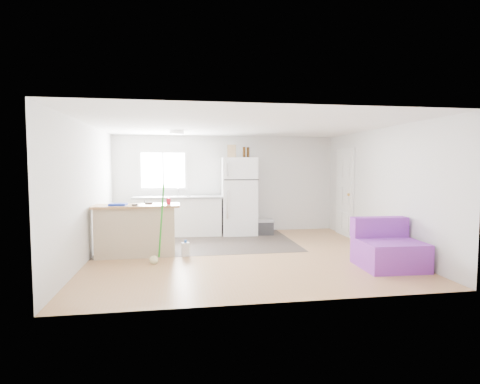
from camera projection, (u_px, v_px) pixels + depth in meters
name	position (u px, v px, depth m)	size (l,w,h in m)	color
room	(243.00, 191.00, 6.93)	(5.51, 5.01, 2.41)	#AF7C49
vinyl_zone	(200.00, 242.00, 8.14)	(4.05, 2.50, 0.00)	#302824
window	(163.00, 170.00, 9.11)	(1.18, 0.06, 0.98)	white
interior_door	(345.00, 193.00, 8.90)	(0.11, 0.92, 2.10)	white
ceiling_fixture	(177.00, 132.00, 7.84)	(0.30, 0.30, 0.07)	white
kitchen_cabinets	(179.00, 215.00, 8.94)	(2.13, 0.79, 1.22)	white
peninsula	(136.00, 230.00, 6.90)	(1.55, 0.61, 0.95)	#CBB693
refrigerator	(239.00, 196.00, 9.06)	(0.85, 0.81, 1.86)	white
cooler	(263.00, 227.00, 9.02)	(0.51, 0.37, 0.37)	#2C2C2E
purple_seat	(388.00, 250.00, 6.14)	(0.99, 0.94, 0.79)	purple
cleaner_jug	(186.00, 249.00, 6.88)	(0.15, 0.12, 0.30)	silver
mop	(156.00, 250.00, 6.38)	(0.28, 0.37, 1.36)	green
red_cup	(169.00, 201.00, 6.94)	(0.08, 0.08, 0.12)	red
blue_tray	(118.00, 204.00, 6.75)	(0.30, 0.22, 0.04)	#132DB7
tool_a	(149.00, 203.00, 7.01)	(0.14, 0.05, 0.03)	black
tool_b	(135.00, 205.00, 6.74)	(0.10, 0.04, 0.03)	black
cardboard_box	(232.00, 151.00, 8.87)	(0.20, 0.10, 0.30)	#9E7F5A
bottle_left	(244.00, 152.00, 8.90)	(0.07, 0.07, 0.25)	#38200A
bottle_right	(248.00, 152.00, 9.01)	(0.07, 0.07, 0.25)	#38200A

